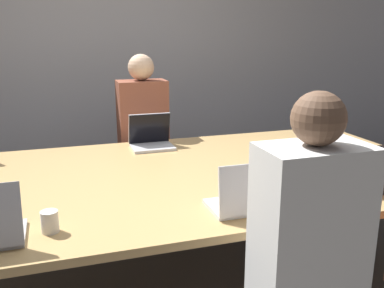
# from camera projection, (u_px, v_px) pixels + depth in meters

# --- Properties ---
(ground_plane) EXTENTS (24.00, 24.00, 0.00)m
(ground_plane) POSITION_uv_depth(u_px,v_px,m) (153.00, 284.00, 2.73)
(ground_plane) COLOR #4C4742
(curtain_wall) EXTENTS (12.00, 0.06, 2.80)m
(curtain_wall) POSITION_uv_depth(u_px,v_px,m) (103.00, 48.00, 4.40)
(curtain_wall) COLOR #ADADB2
(curtain_wall) RESTS_ON ground_plane
(conference_table) EXTENTS (3.67, 1.69, 0.73)m
(conference_table) POSITION_uv_depth(u_px,v_px,m) (151.00, 183.00, 2.56)
(conference_table) COLOR tan
(conference_table) RESTS_ON ground_plane
(laptop_near_midright) EXTENTS (0.31, 0.25, 0.26)m
(laptop_near_midright) POSITION_uv_depth(u_px,v_px,m) (245.00, 198.00, 2.02)
(laptop_near_midright) COLOR silver
(laptop_near_midright) RESTS_ON conference_table
(person_near_midright) EXTENTS (0.40, 0.24, 1.37)m
(person_near_midright) POSITION_uv_depth(u_px,v_px,m) (306.00, 277.00, 1.62)
(person_near_midright) COLOR #2D2D38
(person_near_midright) RESTS_ON ground_plane
(cup_near_left) EXTENTS (0.07, 0.07, 0.10)m
(cup_near_left) POSITION_uv_depth(u_px,v_px,m) (50.00, 222.00, 1.83)
(cup_near_left) COLOR white
(cup_near_left) RESTS_ON conference_table
(laptop_near_right) EXTENTS (0.34, 0.26, 0.25)m
(laptop_near_right) POSITION_uv_depth(u_px,v_px,m) (355.00, 180.00, 2.28)
(laptop_near_right) COLOR #333338
(laptop_near_right) RESTS_ON conference_table
(laptop_far_center) EXTENTS (0.31, 0.24, 0.25)m
(laptop_far_center) POSITION_uv_depth(u_px,v_px,m) (151.00, 138.00, 3.17)
(laptop_far_center) COLOR silver
(laptop_far_center) RESTS_ON conference_table
(person_far_center) EXTENTS (0.40, 0.24, 1.39)m
(person_far_center) POSITION_uv_depth(u_px,v_px,m) (143.00, 140.00, 3.60)
(person_far_center) COLOR #2D2D38
(person_far_center) RESTS_ON ground_plane
(stapler) EXTENTS (0.11, 0.15, 0.05)m
(stapler) POSITION_uv_depth(u_px,v_px,m) (232.00, 175.00, 2.49)
(stapler) COLOR black
(stapler) RESTS_ON conference_table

